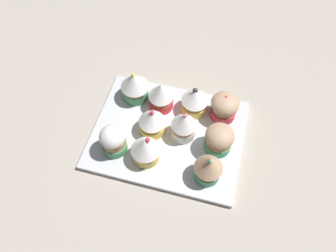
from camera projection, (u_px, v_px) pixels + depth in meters
ground_plane at (168, 139)px, 74.89cm from camera, size 180.00×180.00×3.00cm
baking_tray at (168, 134)px, 73.10cm from camera, size 32.97×25.80×1.20cm
cupcake_0 at (224, 107)px, 72.21cm from camera, size 6.24×6.24×6.69cm
cupcake_1 at (195, 101)px, 73.12cm from camera, size 6.04×6.04×6.90cm
cupcake_2 at (161, 96)px, 73.15cm from camera, size 5.67×5.67×7.69cm
cupcake_3 at (135, 86)px, 74.50cm from camera, size 6.49×6.49×7.94cm
cupcake_4 at (219, 139)px, 67.88cm from camera, size 6.07×6.07×6.71cm
cupcake_5 at (184, 125)px, 69.28cm from camera, size 5.49×5.49×7.61cm
cupcake_6 at (152, 123)px, 69.90cm from camera, size 5.90×5.90×7.17cm
cupcake_7 at (208, 167)px, 63.84cm from camera, size 5.81×5.81×7.88cm
cupcake_8 at (145, 149)px, 66.23cm from camera, size 6.14×6.14×7.49cm
cupcake_9 at (113, 140)px, 67.51cm from camera, size 5.38×5.38×7.21cm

